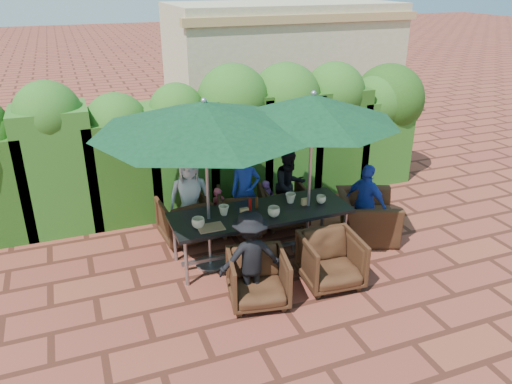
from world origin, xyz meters
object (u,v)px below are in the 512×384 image
object	(u,v)px
chair_far_left	(185,217)
chair_end_right	(367,210)
umbrella_left	(204,117)
umbrella_right	(313,109)
chair_near_right	(331,258)
chair_far_right	(284,203)
chair_near_left	(258,276)
chair_far_mid	(241,208)
dining_table	(261,216)

from	to	relation	value
chair_far_left	chair_end_right	distance (m)	2.90
umbrella_left	chair_end_right	world-z (taller)	umbrella_left
umbrella_right	chair_near_right	xyz separation A→B (m)	(-0.10, -0.92, -1.82)
umbrella_right	chair_far_right	bearing A→B (deg)	88.47
umbrella_left	chair_far_right	bearing A→B (deg)	28.15
chair_far_right	chair_near_right	size ratio (longest dim) A/B	0.95
umbrella_right	chair_near_left	distance (m)	2.38
chair_far_mid	chair_near_right	bearing A→B (deg)	122.62
umbrella_right	chair_far_left	size ratio (longest dim) A/B	3.21
chair_near_right	umbrella_left	bearing A→B (deg)	147.95
dining_table	chair_far_mid	size ratio (longest dim) A/B	3.39
dining_table	chair_end_right	world-z (taller)	chair_end_right
chair_far_left	chair_end_right	bearing A→B (deg)	156.71
umbrella_left	chair_near_right	bearing A→B (deg)	-36.88
chair_near_left	chair_near_right	bearing A→B (deg)	12.70
chair_far_left	chair_near_left	xyz separation A→B (m)	(0.47, -1.96, -0.01)
chair_far_right	chair_end_right	distance (m)	1.38
dining_table	chair_end_right	xyz separation A→B (m)	(1.83, 0.01, -0.23)
chair_near_left	umbrella_right	bearing A→B (deg)	49.96
chair_far_left	chair_near_left	world-z (taller)	chair_far_left
chair_far_mid	dining_table	bearing A→B (deg)	104.07
chair_near_left	chair_end_right	bearing A→B (deg)	35.32
chair_far_right	chair_near_right	bearing A→B (deg)	91.30
umbrella_left	umbrella_right	world-z (taller)	same
dining_table	chair_end_right	distance (m)	1.84
chair_far_left	umbrella_right	bearing A→B (deg)	143.91
umbrella_left	umbrella_right	distance (m)	1.50
chair_far_left	chair_far_mid	bearing A→B (deg)	173.83
dining_table	chair_near_left	size ratio (longest dim) A/B	3.48
umbrella_left	chair_near_left	xyz separation A→B (m)	(0.32, -1.08, -1.84)
chair_far_left	chair_end_right	size ratio (longest dim) A/B	0.75
chair_far_left	chair_far_right	xyz separation A→B (m)	(1.67, -0.07, -0.01)
umbrella_left	chair_far_right	size ratio (longest dim) A/B	3.99
umbrella_right	chair_far_left	world-z (taller)	umbrella_right
umbrella_right	chair_far_left	distance (m)	2.66
dining_table	chair_near_right	size ratio (longest dim) A/B	3.36
chair_end_right	dining_table	bearing A→B (deg)	112.44
dining_table	chair_near_left	world-z (taller)	chair_near_left
chair_far_left	chair_near_left	size ratio (longest dim) A/B	1.02
chair_near_left	chair_near_right	world-z (taller)	chair_near_right
chair_far_left	chair_end_right	xyz separation A→B (m)	(2.74, -0.93, 0.07)
chair_far_left	chair_near_right	size ratio (longest dim) A/B	0.98
dining_table	chair_near_right	bearing A→B (deg)	-57.84
chair_far_mid	umbrella_right	bearing A→B (deg)	140.85
chair_far_right	umbrella_right	bearing A→B (deg)	93.72
umbrella_right	chair_end_right	xyz separation A→B (m)	(1.10, 0.08, -1.76)
chair_far_right	chair_far_left	bearing A→B (deg)	2.80
chair_far_left	chair_far_right	bearing A→B (deg)	172.95
chair_far_right	chair_end_right	bearing A→B (deg)	146.65
chair_near_left	chair_end_right	world-z (taller)	chair_end_right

